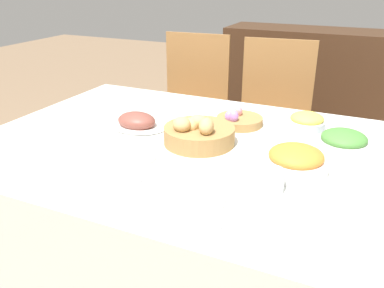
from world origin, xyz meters
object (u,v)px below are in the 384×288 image
at_px(green_salad_bowl, 343,144).
at_px(ham_platter, 137,122).
at_px(egg_basket, 238,119).
at_px(pineapple_bowl, 306,125).
at_px(dinner_plate, 179,198).
at_px(butter_dish, 134,157).
at_px(chair_far_center, 272,122).
at_px(sideboard, 325,93).
at_px(carrot_bowl, 296,161).
at_px(chair_far_left, 191,110).
at_px(drinking_cup, 270,181).
at_px(spoon, 241,214).
at_px(fork, 132,188).
at_px(bread_basket, 198,133).
at_px(knife, 231,212).

bearing_deg(green_salad_bowl, ham_platter, -175.35).
relative_size(egg_basket, pineapple_bowl, 1.29).
bearing_deg(dinner_plate, butter_dish, 147.18).
bearing_deg(green_salad_bowl, chair_far_center, 118.56).
distance_m(ham_platter, dinner_plate, 0.62).
bearing_deg(sideboard, carrot_bowl, -85.71).
xyz_separation_m(green_salad_bowl, pineapple_bowl, (-0.15, 0.13, 0.00)).
distance_m(chair_far_left, ham_platter, 0.94).
bearing_deg(drinking_cup, spoon, -102.77).
bearing_deg(chair_far_left, dinner_plate, -70.91).
bearing_deg(egg_basket, spoon, -70.43).
distance_m(sideboard, fork, 2.31).
bearing_deg(sideboard, pineapple_bowl, -85.80).
bearing_deg(bread_basket, chair_far_left, 116.39).
distance_m(pineapple_bowl, butter_dish, 0.69).
height_order(pineapple_bowl, spoon, pineapple_bowl).
relative_size(green_salad_bowl, knife, 0.98).
distance_m(bread_basket, knife, 0.49).
bearing_deg(ham_platter, fork, -59.61).
relative_size(chair_far_center, sideboard, 0.64).
distance_m(sideboard, spoon, 2.30).
relative_size(ham_platter, pineapple_bowl, 1.70).
distance_m(green_salad_bowl, spoon, 0.55).
height_order(chair_far_center, drinking_cup, chair_far_center).
relative_size(chair_far_center, bread_basket, 3.65).
xyz_separation_m(chair_far_left, green_salad_bowl, (0.98, -0.83, 0.27)).
bearing_deg(butter_dish, fork, -59.80).
bearing_deg(ham_platter, pineapple_bowl, 16.61).
xyz_separation_m(chair_far_center, ham_platter, (-0.36, -0.89, 0.24)).
bearing_deg(egg_basket, carrot_bowl, -48.06).
height_order(chair_far_left, knife, chair_far_left).
distance_m(chair_far_left, fork, 1.42).
distance_m(chair_far_left, dinner_plate, 1.48).
bearing_deg(drinking_cup, ham_platter, 155.82).
xyz_separation_m(fork, spoon, (0.35, 0.00, 0.00)).
xyz_separation_m(spoon, drinking_cup, (0.04, 0.16, 0.03)).
xyz_separation_m(fork, butter_dish, (-0.10, 0.16, 0.01)).
xyz_separation_m(chair_far_center, pineapple_bowl, (0.30, -0.70, 0.27)).
bearing_deg(sideboard, drinking_cup, -87.16).
distance_m(carrot_bowl, fork, 0.53).
relative_size(egg_basket, spoon, 1.03).
height_order(spoon, drinking_cup, drinking_cup).
height_order(pineapple_bowl, butter_dish, pineapple_bowl).
bearing_deg(spoon, knife, 179.56).
height_order(dinner_plate, spoon, dinner_plate).
height_order(pineapple_bowl, knife, pineapple_bowl).
distance_m(dinner_plate, butter_dish, 0.30).
xyz_separation_m(ham_platter, carrot_bowl, (0.69, -0.14, 0.02)).
height_order(egg_basket, dinner_plate, egg_basket).
relative_size(chair_far_center, carrot_bowl, 4.74).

